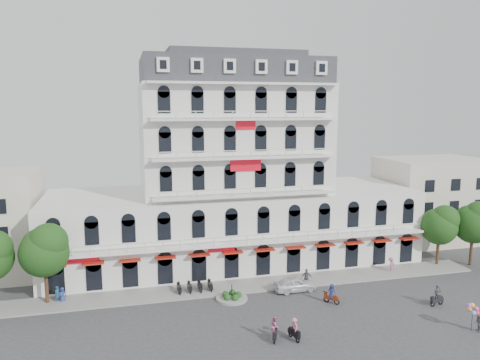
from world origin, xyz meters
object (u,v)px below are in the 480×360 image
rider_center (294,328)px  rider_southwest (275,328)px  balloon_vendor (476,318)px  parked_car (295,284)px  rider_east (332,294)px  rider_northeast (437,295)px

rider_center → rider_southwest: bearing=-110.2°
rider_southwest → balloon_vendor: bearing=-76.7°
parked_car → rider_center: bearing=156.7°
rider_southwest → rider_east: rider_southwest is taller
parked_car → rider_southwest: bearing=148.4°
parked_car → rider_northeast: (12.28, -6.84, 0.28)m
rider_southwest → rider_east: 9.70m
rider_southwest → rider_northeast: rider_southwest is taller
rider_east → rider_center: rider_east is taller
rider_southwest → parked_car: bearing=-7.1°
rider_northeast → rider_center: size_ratio=1.10×
balloon_vendor → rider_east: bearing=138.4°
rider_southwest → rider_northeast: bearing=-58.9°
parked_car → rider_east: 4.54m
rider_center → rider_east: bearing=122.5°
rider_northeast → rider_center: 16.33m
rider_east → rider_northeast: 10.30m
rider_southwest → balloon_vendor: (17.42, -2.79, 0.18)m
rider_southwest → rider_center: (1.61, -0.25, -0.12)m
rider_northeast → rider_center: rider_northeast is taller
rider_southwest → rider_east: bearing=-31.5°
rider_northeast → rider_southwest: bearing=-3.2°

